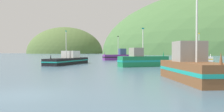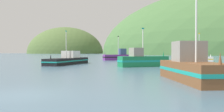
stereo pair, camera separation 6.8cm
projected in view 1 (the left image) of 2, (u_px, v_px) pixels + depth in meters
ground_plane at (22, 95)px, 10.23m from camera, size 600.00×600.00×0.00m
hill_mid_right at (223, 54)px, 191.16m from camera, size 213.60×170.88×109.19m
hill_far_left at (65, 54)px, 281.00m from camera, size 98.73×78.99×67.71m
fishing_boat_black at (68, 60)px, 35.95m from camera, size 3.46×11.52×5.49m
fishing_boat_green at (143, 60)px, 30.10m from camera, size 7.04×5.20×5.37m
fishing_boat_white at (194, 58)px, 45.13m from camera, size 6.98×2.08×5.93m
fishing_boat_purple at (119, 57)px, 53.49m from camera, size 7.60×5.43×5.95m
fishing_boat_brown at (192, 68)px, 15.14m from camera, size 4.26×7.73×6.75m
channel_buoy at (199, 66)px, 22.29m from camera, size 0.73×0.73×1.54m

